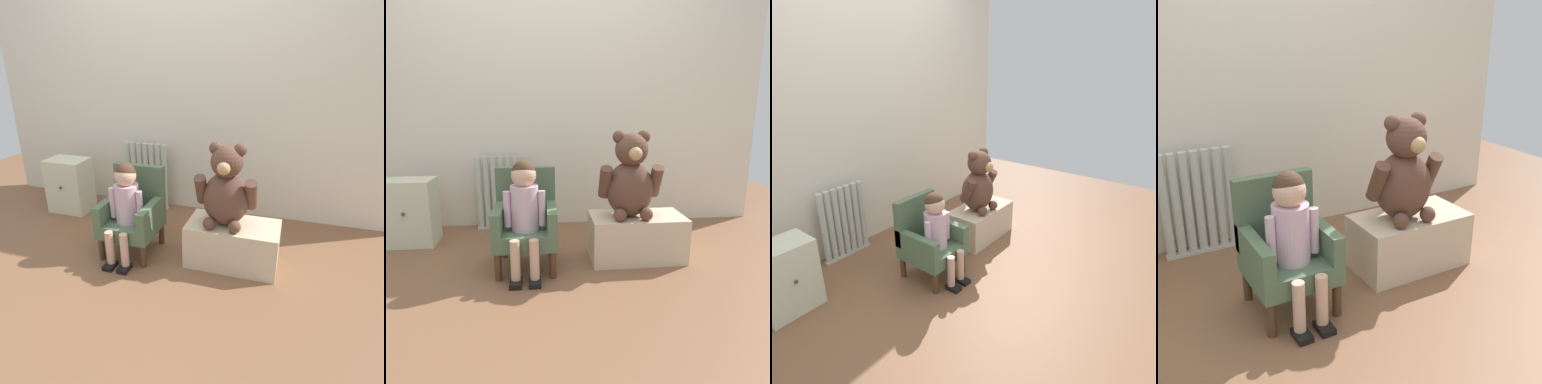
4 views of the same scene
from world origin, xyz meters
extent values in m
plane|color=brown|center=(0.00, 0.00, 0.00)|extent=(6.00, 6.00, 0.00)
cube|color=silver|center=(0.00, 1.32, 1.20)|extent=(3.80, 0.05, 2.40)
cylinder|color=beige|center=(-0.56, 1.20, 0.32)|extent=(0.05, 0.05, 0.61)
cylinder|color=beige|center=(-0.50, 1.20, 0.32)|extent=(0.05, 0.05, 0.61)
cylinder|color=beige|center=(-0.43, 1.20, 0.32)|extent=(0.05, 0.05, 0.61)
cylinder|color=beige|center=(-0.37, 1.20, 0.32)|extent=(0.05, 0.05, 0.61)
cylinder|color=beige|center=(-0.31, 1.20, 0.32)|extent=(0.05, 0.05, 0.61)
cylinder|color=beige|center=(-0.25, 1.20, 0.32)|extent=(0.05, 0.05, 0.61)
cylinder|color=beige|center=(-0.19, 1.20, 0.32)|extent=(0.05, 0.05, 0.61)
cube|color=beige|center=(-0.37, 1.20, 0.01)|extent=(0.43, 0.05, 0.02)
cube|color=beige|center=(-1.02, 0.91, 0.25)|extent=(0.36, 0.26, 0.50)
sphere|color=#4C3823|center=(-1.02, 0.77, 0.27)|extent=(0.02, 0.02, 0.02)
cube|color=#4F694B|center=(-0.14, 0.40, 0.22)|extent=(0.39, 0.40, 0.10)
cube|color=#4F694B|center=(-0.14, 0.57, 0.45)|extent=(0.39, 0.06, 0.36)
cube|color=#4F694B|center=(-0.30, 0.40, 0.34)|extent=(0.06, 0.40, 0.14)
cube|color=#4F694B|center=(0.03, 0.40, 0.34)|extent=(0.06, 0.40, 0.14)
cylinder|color=#4C331E|center=(-0.30, 0.24, 0.09)|extent=(0.04, 0.04, 0.17)
cylinder|color=#4C331E|center=(0.02, 0.24, 0.09)|extent=(0.04, 0.04, 0.17)
cylinder|color=#4C331E|center=(-0.30, 0.57, 0.09)|extent=(0.04, 0.04, 0.17)
cylinder|color=#4C331E|center=(0.02, 0.57, 0.09)|extent=(0.04, 0.04, 0.17)
cylinder|color=#D1B0C4|center=(-0.14, 0.36, 0.41)|extent=(0.17, 0.17, 0.28)
sphere|color=#D8AD8E|center=(-0.14, 0.36, 0.61)|extent=(0.15, 0.15, 0.15)
sphere|color=#472D1E|center=(-0.14, 0.37, 0.63)|extent=(0.14, 0.14, 0.14)
cylinder|color=#D8AD8E|center=(-0.19, 0.17, 0.15)|extent=(0.06, 0.06, 0.24)
cube|color=black|center=(-0.19, 0.15, 0.01)|extent=(0.07, 0.11, 0.03)
cylinder|color=#D8AD8E|center=(-0.08, 0.17, 0.15)|extent=(0.06, 0.06, 0.24)
cube|color=black|center=(-0.08, 0.15, 0.01)|extent=(0.07, 0.11, 0.03)
cylinder|color=#D1B0C4|center=(-0.24, 0.34, 0.41)|extent=(0.04, 0.04, 0.22)
cylinder|color=#D1B0C4|center=(-0.03, 0.34, 0.41)|extent=(0.04, 0.04, 0.22)
cube|color=beige|center=(0.60, 0.47, 0.15)|extent=(0.63, 0.34, 0.31)
ellipsoid|color=brown|center=(0.54, 0.46, 0.49)|extent=(0.31, 0.27, 0.37)
sphere|color=brown|center=(0.54, 0.45, 0.75)|extent=(0.21, 0.21, 0.21)
sphere|color=tan|center=(0.54, 0.36, 0.74)|extent=(0.08, 0.08, 0.08)
sphere|color=brown|center=(0.46, 0.46, 0.83)|extent=(0.08, 0.08, 0.08)
sphere|color=brown|center=(0.62, 0.46, 0.83)|extent=(0.08, 0.08, 0.08)
cylinder|color=brown|center=(0.38, 0.45, 0.54)|extent=(0.08, 0.16, 0.23)
cylinder|color=brown|center=(0.71, 0.45, 0.54)|extent=(0.08, 0.16, 0.23)
sphere|color=brown|center=(0.46, 0.35, 0.35)|extent=(0.08, 0.08, 0.08)
sphere|color=brown|center=(0.63, 0.35, 0.35)|extent=(0.08, 0.08, 0.08)
camera|label=1|loc=(0.95, -1.60, 1.39)|focal=32.00mm
camera|label=2|loc=(-0.03, -1.68, 0.99)|focal=32.00mm
camera|label=3|loc=(-1.81, -1.19, 1.60)|focal=32.00mm
camera|label=4|loc=(-0.87, -1.49, 1.35)|focal=45.00mm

